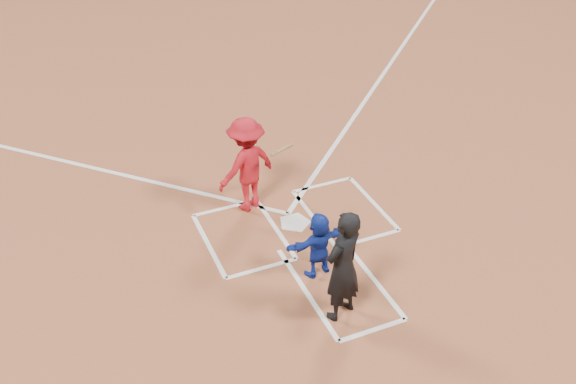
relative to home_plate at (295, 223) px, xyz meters
name	(u,v)px	position (x,y,z in m)	size (l,w,h in m)	color
ground	(295,223)	(0.00, 0.00, -0.02)	(120.00, 120.00, 0.00)	#194D13
home_plate_dirt	(198,90)	(0.00, 6.00, -0.01)	(28.00, 28.00, 0.01)	brown
home_plate	(295,223)	(0.00, 0.00, 0.00)	(0.60, 0.60, 0.02)	white
catcher	(319,245)	(-0.19, -1.35, 0.55)	(1.04, 0.33, 1.12)	#132CA1
umpire	(343,266)	(-0.28, -2.30, 0.90)	(0.66, 0.43, 1.82)	black
chalk_markings	(206,101)	(0.00, 5.29, -0.01)	(28.35, 17.32, 0.01)	white
batter_at_plate	(247,165)	(-0.57, 0.80, 0.89)	(1.59, 1.00, 1.79)	#B5141F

